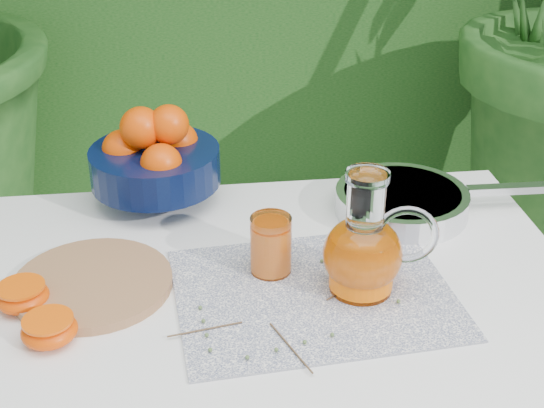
{
  "coord_description": "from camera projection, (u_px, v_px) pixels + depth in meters",
  "views": [
    {
      "loc": [
        -0.1,
        -1.11,
        1.45
      ],
      "look_at": [
        0.03,
        -0.07,
        0.88
      ],
      "focal_mm": 50.0,
      "sensor_mm": 36.0,
      "label": 1
    }
  ],
  "objects": [
    {
      "name": "white_table",
      "position": [
        273.0,
        320.0,
        1.27
      ],
      "size": [
        1.0,
        0.7,
        0.75
      ],
      "color": "white",
      "rests_on": "ground"
    },
    {
      "name": "placemat",
      "position": [
        314.0,
        293.0,
        1.2
      ],
      "size": [
        0.46,
        0.37,
        0.0
      ],
      "primitive_type": "cube",
      "rotation": [
        0.0,
        0.0,
        0.08
      ],
      "color": "#0B1640",
      "rests_on": "white_table"
    },
    {
      "name": "cutting_board",
      "position": [
        93.0,
        283.0,
        1.21
      ],
      "size": [
        0.32,
        0.32,
        0.02
      ],
      "primitive_type": "cylinder",
      "rotation": [
        0.0,
        0.0,
        -0.32
      ],
      "color": "#8F5E40",
      "rests_on": "white_table"
    },
    {
      "name": "fruit_bowl",
      "position": [
        154.0,
        158.0,
        1.44
      ],
      "size": [
        0.3,
        0.3,
        0.2
      ],
      "color": "black",
      "rests_on": "white_table"
    },
    {
      "name": "juice_pitcher",
      "position": [
        364.0,
        251.0,
        1.17
      ],
      "size": [
        0.19,
        0.15,
        0.21
      ],
      "color": "white",
      "rests_on": "white_table"
    },
    {
      "name": "juice_tumbler",
      "position": [
        271.0,
        246.0,
        1.23
      ],
      "size": [
        0.08,
        0.08,
        0.1
      ],
      "color": "white",
      "rests_on": "white_table"
    },
    {
      "name": "saute_pan",
      "position": [
        404.0,
        200.0,
        1.42
      ],
      "size": [
        0.44,
        0.26,
        0.05
      ],
      "color": "silver",
      "rests_on": "white_table"
    },
    {
      "name": "orange_halves",
      "position": [
        155.0,
        296.0,
        1.16
      ],
      "size": [
        0.66,
        0.21,
        0.04
      ],
      "color": "#ED6002",
      "rests_on": "white_table"
    },
    {
      "name": "thyme_sprigs",
      "position": [
        290.0,
        316.0,
        1.14
      ],
      "size": [
        0.37,
        0.28,
        0.01
      ],
      "color": "#513A25",
      "rests_on": "white_table"
    }
  ]
}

